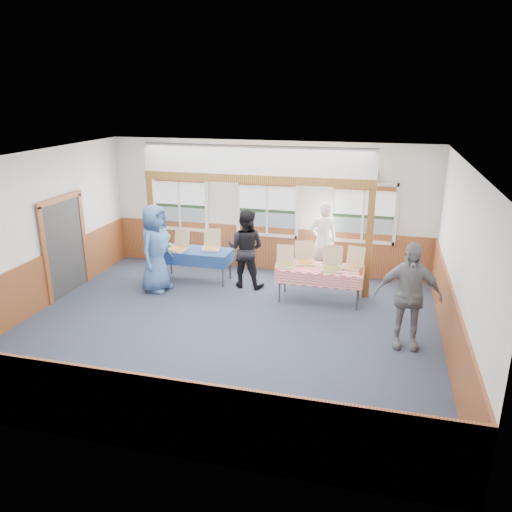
{
  "coord_description": "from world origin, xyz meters",
  "views": [
    {
      "loc": [
        2.69,
        -8.16,
        4.29
      ],
      "look_at": [
        0.35,
        1.0,
        1.17
      ],
      "focal_mm": 35.0,
      "sensor_mm": 36.0,
      "label": 1
    }
  ],
  "objects_px": {
    "table_left": "(195,252)",
    "woman_white": "(323,241)",
    "table_right": "(320,270)",
    "woman_black": "(246,249)",
    "man_blue": "(155,248)",
    "person_grey": "(408,296)"
  },
  "relations": [
    {
      "from": "man_blue",
      "to": "person_grey",
      "type": "bearing_deg",
      "value": -98.24
    },
    {
      "from": "table_left",
      "to": "man_blue",
      "type": "relative_size",
      "value": 0.9
    },
    {
      "from": "table_left",
      "to": "table_right",
      "type": "xyz_separation_m",
      "value": [
        3.01,
        -0.5,
        0.0
      ]
    },
    {
      "from": "woman_black",
      "to": "person_grey",
      "type": "height_order",
      "value": "person_grey"
    },
    {
      "from": "table_left",
      "to": "woman_white",
      "type": "bearing_deg",
      "value": 7.24
    },
    {
      "from": "woman_white",
      "to": "person_grey",
      "type": "bearing_deg",
      "value": 97.14
    },
    {
      "from": "man_blue",
      "to": "person_grey",
      "type": "relative_size",
      "value": 1.03
    },
    {
      "from": "table_left",
      "to": "woman_white",
      "type": "distance_m",
      "value": 3.01
    },
    {
      "from": "table_right",
      "to": "table_left",
      "type": "bearing_deg",
      "value": 171.24
    },
    {
      "from": "woman_black",
      "to": "man_blue",
      "type": "height_order",
      "value": "man_blue"
    },
    {
      "from": "table_right",
      "to": "person_grey",
      "type": "relative_size",
      "value": 0.94
    },
    {
      "from": "woman_white",
      "to": "table_left",
      "type": "bearing_deg",
      "value": -9.09
    },
    {
      "from": "table_left",
      "to": "woman_white",
      "type": "height_order",
      "value": "woman_white"
    },
    {
      "from": "woman_black",
      "to": "table_right",
      "type": "bearing_deg",
      "value": 170.36
    },
    {
      "from": "table_right",
      "to": "woman_white",
      "type": "height_order",
      "value": "woman_white"
    },
    {
      "from": "woman_white",
      "to": "woman_black",
      "type": "relative_size",
      "value": 1.05
    },
    {
      "from": "woman_white",
      "to": "man_blue",
      "type": "bearing_deg",
      "value": -0.08
    },
    {
      "from": "table_right",
      "to": "person_grey",
      "type": "bearing_deg",
      "value": -42.84
    },
    {
      "from": "person_grey",
      "to": "woman_white",
      "type": "bearing_deg",
      "value": 118.96
    },
    {
      "from": "man_blue",
      "to": "person_grey",
      "type": "height_order",
      "value": "man_blue"
    },
    {
      "from": "table_left",
      "to": "person_grey",
      "type": "distance_m",
      "value": 5.19
    },
    {
      "from": "table_right",
      "to": "woman_white",
      "type": "relative_size",
      "value": 0.96
    }
  ]
}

